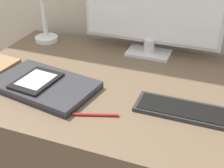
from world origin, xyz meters
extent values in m
cube|color=brown|center=(0.00, 0.15, 0.36)|extent=(1.12, 0.70, 0.72)
cube|color=silver|center=(0.04, 0.43, 0.72)|extent=(0.18, 0.11, 0.01)
cylinder|color=silver|center=(0.04, 0.43, 0.76)|extent=(0.04, 0.04, 0.05)
cube|color=#282828|center=(0.26, 0.06, 0.72)|extent=(0.32, 0.11, 0.01)
cube|color=black|center=(0.26, 0.06, 0.73)|extent=(0.30, 0.09, 0.00)
cube|color=#232328|center=(-0.22, 0.03, 0.72)|extent=(0.37, 0.26, 0.01)
cube|color=#333338|center=(-0.22, 0.03, 0.74)|extent=(0.37, 0.26, 0.01)
cube|color=black|center=(-0.24, 0.02, 0.75)|extent=(0.14, 0.17, 0.01)
cube|color=beige|center=(-0.24, 0.02, 0.75)|extent=(0.11, 0.13, 0.00)
cylinder|color=white|center=(-0.43, 0.40, 0.73)|extent=(0.10, 0.10, 0.02)
cylinder|color=white|center=(-0.43, 0.40, 0.85)|extent=(0.02, 0.02, 0.24)
cylinder|color=maroon|center=(0.01, -0.05, 0.72)|extent=(0.13, 0.05, 0.01)
camera|label=1|loc=(0.32, -0.74, 1.28)|focal=50.00mm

